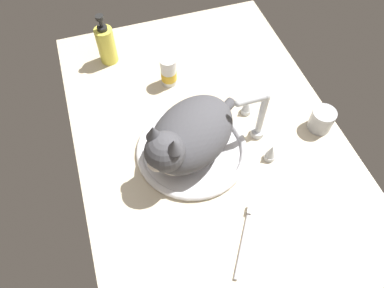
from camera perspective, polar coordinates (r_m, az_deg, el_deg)
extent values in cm
cube|color=beige|center=(112.29, 2.24, 1.61)|extent=(110.81, 77.88, 3.00)
torus|color=white|center=(105.91, 0.00, -0.90)|extent=(32.26, 32.26, 2.03)
cylinder|color=white|center=(106.52, 0.00, -1.11)|extent=(29.21, 29.21, 0.60)
cylinder|color=silver|center=(111.22, 10.13, 1.80)|extent=(4.00, 4.00, 1.91)
cylinder|color=silver|center=(104.48, 10.82, 4.55)|extent=(2.00, 2.00, 15.28)
sphere|color=silver|center=(98.73, 11.51, 7.30)|extent=(2.20, 2.20, 2.20)
cylinder|color=silver|center=(97.25, 9.37, 6.81)|extent=(2.00, 8.03, 2.00)
sphere|color=silver|center=(95.92, 7.17, 6.29)|extent=(2.10, 2.10, 2.10)
cylinder|color=silver|center=(115.97, 8.39, 5.15)|extent=(3.20, 3.20, 1.60)
cone|color=silver|center=(113.70, 8.57, 6.09)|extent=(2.88, 2.88, 4.34)
cylinder|color=silver|center=(107.26, 11.98, -1.92)|extent=(3.20, 3.20, 1.60)
cone|color=silver|center=(104.81, 12.26, -1.06)|extent=(2.88, 2.88, 4.34)
ellipsoid|color=#4C4C51|center=(99.21, 0.00, 1.65)|extent=(31.48, 33.55, 14.18)
sphere|color=#4C4C51|center=(90.78, -4.22, -1.20)|extent=(10.51, 10.51, 10.51)
cone|color=#4C4C51|center=(84.86, -2.81, -0.22)|extent=(4.00, 4.00, 3.94)
cone|color=#4C4C51|center=(87.42, -6.03, 1.86)|extent=(4.00, 4.00, 3.94)
ellipsoid|color=silver|center=(90.24, -5.77, -3.23)|extent=(5.43, 5.12, 3.36)
ellipsoid|color=silver|center=(95.74, -3.50, -2.34)|extent=(13.06, 12.36, 7.80)
cylinder|color=#4C4C51|center=(111.09, 4.66, 4.96)|extent=(8.59, 10.37, 3.20)
cylinder|color=white|center=(121.14, -3.63, 10.83)|extent=(4.96, 4.96, 7.91)
cylinder|color=gold|center=(121.59, -3.62, 10.62)|extent=(5.11, 5.11, 3.17)
cylinder|color=white|center=(117.60, -3.76, 12.56)|extent=(5.21, 5.21, 2.22)
cylinder|color=#B2B5BA|center=(116.03, 19.43, 3.41)|extent=(6.93, 6.93, 6.05)
cylinder|color=silver|center=(113.42, 19.93, 4.48)|extent=(7.06, 7.06, 1.00)
cylinder|color=#E5DB4C|center=(130.18, -13.15, 14.69)|extent=(5.95, 5.95, 12.88)
cylinder|color=black|center=(125.79, -13.79, 17.07)|extent=(3.27, 3.27, 1.20)
cylinder|color=black|center=(124.56, -13.98, 17.80)|extent=(1.19, 1.19, 2.89)
cylinder|color=black|center=(123.35, -14.18, 18.53)|extent=(2.68, 2.68, 1.20)
cylinder|color=silver|center=(94.99, 7.83, -15.38)|extent=(14.61, 10.05, 1.00)
cube|color=white|center=(98.13, 8.97, -10.03)|extent=(2.83, 2.43, 1.20)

